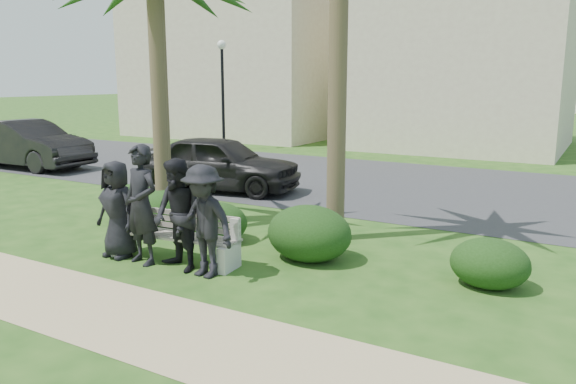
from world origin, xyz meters
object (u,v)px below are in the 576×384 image
man_c (178,215)px  car_b (27,144)px  man_d (204,221)px  park_bench (175,240)px  man_a (117,209)px  car_a (219,163)px  street_lamp (222,75)px  man_b (141,205)px

man_c → car_b: bearing=171.7°
man_d → car_b: bearing=161.4°
park_bench → man_a: bearing=-168.6°
car_a → car_b: size_ratio=0.90×
man_c → man_a: bearing=-163.1°
car_b → park_bench: bearing=-116.5°
street_lamp → man_d: 15.13m
man_a → car_a: 5.52m
street_lamp → car_a: 8.89m
man_b → car_b: (-10.06, 5.19, -0.17)m
man_d → street_lamp: bearing=131.6°
park_bench → man_b: 0.76m
man_a → man_c: (1.26, -0.01, 0.06)m
man_a → car_b: size_ratio=0.34×
park_bench → car_b: car_b is taller
man_c → street_lamp: bearing=141.3°
man_a → man_b: bearing=-0.7°
man_a → car_a: (-1.90, 5.18, -0.07)m
man_a → car_b: 10.79m
man_a → man_d: man_d is taller
man_b → man_d: man_b is taller
street_lamp → man_d: (8.70, -12.19, -2.13)m
man_b → man_c: 0.69m
man_a → car_b: (-9.48, 5.14, -0.02)m
park_bench → man_c: size_ratio=1.30×
car_b → car_a: bearing=-91.2°
man_c → car_a: size_ratio=0.40×
man_b → man_d: bearing=9.8°
car_a → man_a: bearing=-170.3°
street_lamp → car_a: street_lamp is taller
park_bench → car_a: car_a is taller
man_a → park_bench: bearing=21.1°
man_d → car_a: (-3.66, 5.22, -0.11)m
man_b → man_c: size_ratio=1.10×
street_lamp → man_b: street_lamp is taller
park_bench → man_c: 0.67m
street_lamp → car_b: street_lamp is taller
man_a → man_c: size_ratio=0.93×
man_a → man_c: bearing=3.7°
man_b → street_lamp: bearing=130.8°
man_a → street_lamp: bearing=123.8°
street_lamp → car_a: (5.04, -6.97, -2.24)m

